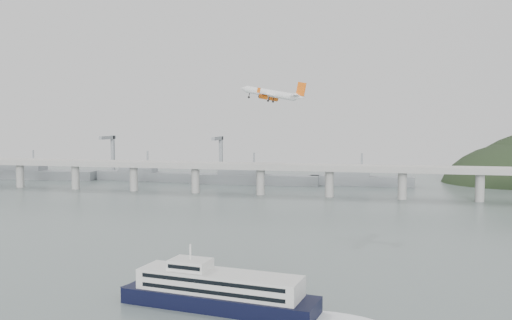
# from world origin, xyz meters

# --- Properties ---
(ground) EXTENTS (900.00, 900.00, 0.00)m
(ground) POSITION_xyz_m (0.00, 0.00, 0.00)
(ground) COLOR slate
(ground) RESTS_ON ground
(bridge) EXTENTS (800.00, 22.00, 23.90)m
(bridge) POSITION_xyz_m (-1.15, 200.00, 17.65)
(bridge) COLOR #9A9A97
(bridge) RESTS_ON ground
(distant_fleet) EXTENTS (453.00, 60.90, 40.00)m
(distant_fleet) POSITION_xyz_m (-155.36, 265.08, 6.22)
(distant_fleet) COLOR gray
(distant_fleet) RESTS_ON ground
(ferry) EXTENTS (94.44, 25.69, 17.85)m
(ferry) POSITION_xyz_m (10.34, -37.21, 4.84)
(ferry) COLOR black
(ferry) RESTS_ON ground
(airliner) EXTENTS (37.34, 34.59, 10.07)m
(airliner) POSITION_xyz_m (0.54, 88.64, 67.49)
(airliner) COLOR white
(airliner) RESTS_ON ground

